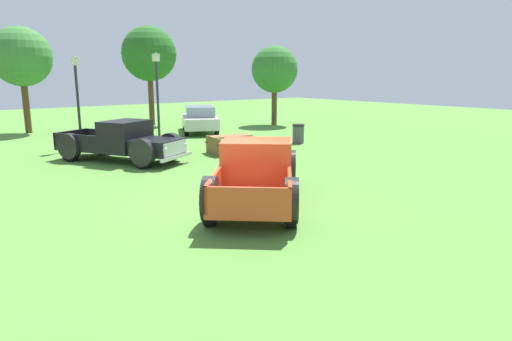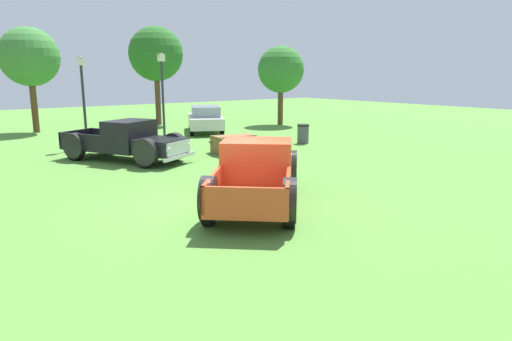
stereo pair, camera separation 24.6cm
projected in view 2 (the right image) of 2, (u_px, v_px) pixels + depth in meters
The scene contains 11 objects.
ground_plane at pixel (235, 206), 11.63m from camera, with size 80.00×80.00×0.00m, color #548C38.
pickup_truck_foreground at pixel (257, 172), 12.01m from camera, with size 5.03×5.28×1.65m.
pickup_truck_behind_left at pixel (131, 142), 17.45m from camera, with size 4.06×5.50×1.60m.
sedan_distant_a at pixel (205, 118), 26.32m from camera, with size 3.80×4.97×1.54m.
lamp_post_near at pixel (163, 96), 22.14m from camera, with size 0.36×0.36×4.39m.
lamp_post_far at pixel (84, 101), 20.26m from camera, with size 0.36×0.36×4.17m.
picnic_table at pixel (234, 142), 19.32m from camera, with size 2.02×1.76×0.78m.
trash_can at pixel (303, 134), 22.08m from camera, with size 0.59×0.59×0.95m.
oak_tree_east at pixel (29, 57), 25.52m from camera, with size 3.34×3.34×6.00m.
oak_tree_west at pixel (156, 54), 29.52m from camera, with size 3.56×3.56×6.46m.
oak_tree_center at pixel (281, 70), 29.63m from camera, with size 3.07×3.07×5.21m.
Camera 2 is at (-6.29, -9.26, 3.34)m, focal length 31.40 mm.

